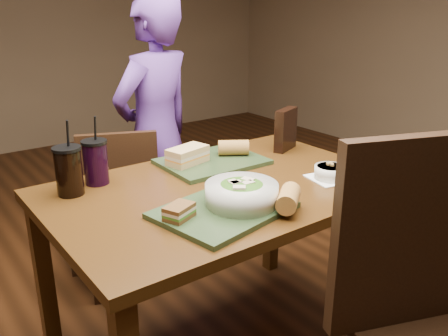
{
  "coord_description": "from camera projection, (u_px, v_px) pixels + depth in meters",
  "views": [
    {
      "loc": [
        -0.99,
        -1.34,
        1.41
      ],
      "look_at": [
        0.0,
        0.0,
        0.82
      ],
      "focal_mm": 38.0,
      "sensor_mm": 36.0,
      "label": 1
    }
  ],
  "objects": [
    {
      "name": "dining_table",
      "position": [
        224.0,
        207.0,
        1.82
      ],
      "size": [
        1.3,
        0.85,
        0.75
      ],
      "color": "#43270D",
      "rests_on": "ground"
    },
    {
      "name": "chair_near",
      "position": [
        439.0,
        316.0,
        1.28
      ],
      "size": [
        0.61,
        0.62,
        1.09
      ],
      "color": "black",
      "rests_on": "ground"
    },
    {
      "name": "chair_far",
      "position": [
        114.0,
        203.0,
        2.33
      ],
      "size": [
        0.48,
        0.49,
        0.84
      ],
      "color": "black",
      "rests_on": "ground"
    },
    {
      "name": "diner",
      "position": [
        156.0,
        135.0,
        2.54
      ],
      "size": [
        0.61,
        0.49,
        1.46
      ],
      "primitive_type": "imported",
      "rotation": [
        0.0,
        0.0,
        3.43
      ],
      "color": "#572F82",
      "rests_on": "ground"
    },
    {
      "name": "tray_near",
      "position": [
        224.0,
        210.0,
        1.55
      ],
      "size": [
        0.47,
        0.39,
        0.02
      ],
      "primitive_type": "cube",
      "rotation": [
        0.0,
        0.0,
        0.18
      ],
      "color": "#27391D",
      "rests_on": "dining_table"
    },
    {
      "name": "tray_far",
      "position": [
        212.0,
        162.0,
        2.03
      ],
      "size": [
        0.42,
        0.33,
        0.02
      ],
      "primitive_type": "cube",
      "rotation": [
        0.0,
        0.0,
        -0.01
      ],
      "color": "#27391D",
      "rests_on": "dining_table"
    },
    {
      "name": "salad_bowl",
      "position": [
        242.0,
        192.0,
        1.57
      ],
      "size": [
        0.24,
        0.24,
        0.08
      ],
      "color": "silver",
      "rests_on": "tray_near"
    },
    {
      "name": "soup_bowl",
      "position": [
        330.0,
        172.0,
        1.84
      ],
      "size": [
        0.18,
        0.18,
        0.06
      ],
      "color": "white",
      "rests_on": "dining_table"
    },
    {
      "name": "sandwich_near",
      "position": [
        179.0,
        212.0,
        1.47
      ],
      "size": [
        0.11,
        0.1,
        0.05
      ],
      "color": "#593819",
      "rests_on": "tray_near"
    },
    {
      "name": "sandwich_far",
      "position": [
        187.0,
        155.0,
        1.97
      ],
      "size": [
        0.19,
        0.13,
        0.07
      ],
      "color": "tan",
      "rests_on": "tray_far"
    },
    {
      "name": "baguette_near",
      "position": [
        289.0,
        198.0,
        1.54
      ],
      "size": [
        0.15,
        0.14,
        0.07
      ],
      "primitive_type": "cylinder",
      "rotation": [
        0.0,
        1.57,
        0.68
      ],
      "color": "#AD7533",
      "rests_on": "tray_near"
    },
    {
      "name": "baguette_far",
      "position": [
        233.0,
        148.0,
        2.08
      ],
      "size": [
        0.15,
        0.13,
        0.07
      ],
      "primitive_type": "cylinder",
      "rotation": [
        0.0,
        1.57,
        -0.59
      ],
      "color": "#AD7533",
      "rests_on": "tray_far"
    },
    {
      "name": "cup_cola",
      "position": [
        69.0,
        171.0,
        1.68
      ],
      "size": [
        0.1,
        0.1,
        0.27
      ],
      "color": "black",
      "rests_on": "dining_table"
    },
    {
      "name": "cup_berry",
      "position": [
        96.0,
        162.0,
        1.78
      ],
      "size": [
        0.1,
        0.1,
        0.26
      ],
      "color": "black",
      "rests_on": "dining_table"
    },
    {
      "name": "chip_bag",
      "position": [
        286.0,
        130.0,
        2.19
      ],
      "size": [
        0.15,
        0.1,
        0.19
      ],
      "primitive_type": "cube",
      "rotation": [
        0.0,
        0.0,
        0.37
      ],
      "color": "black",
      "rests_on": "dining_table"
    }
  ]
}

